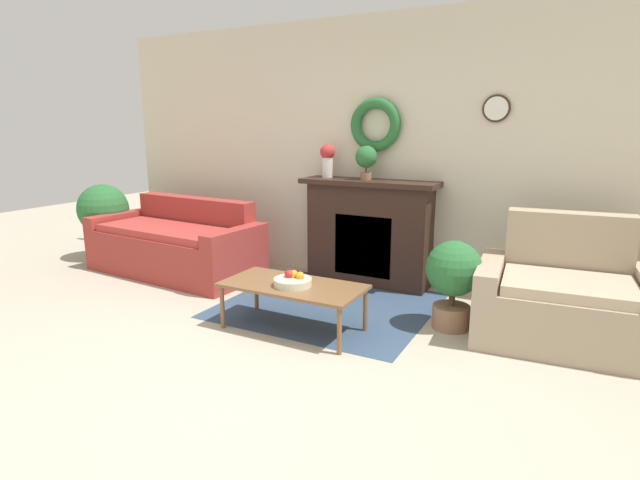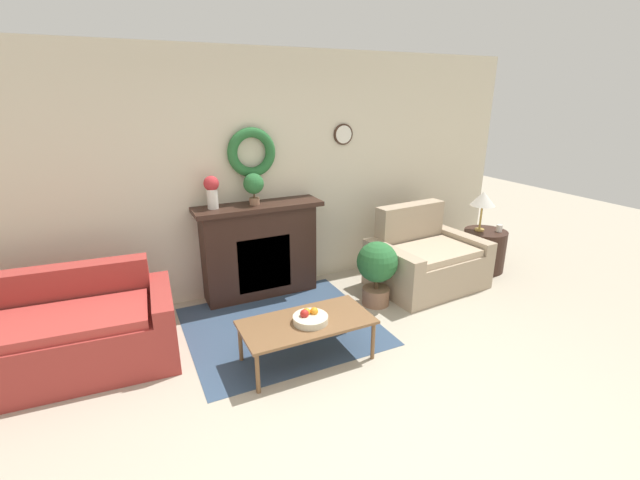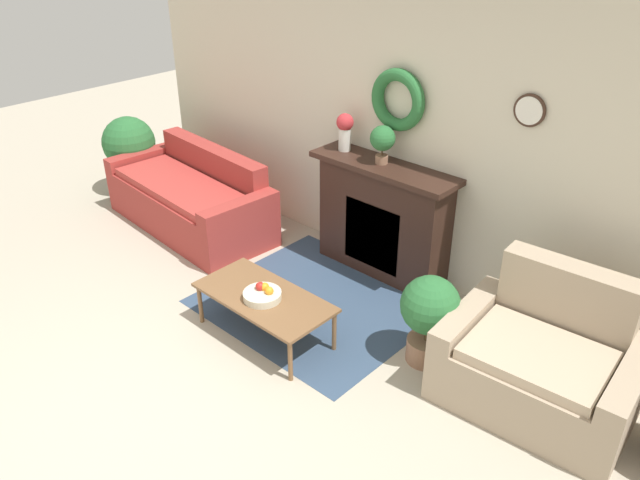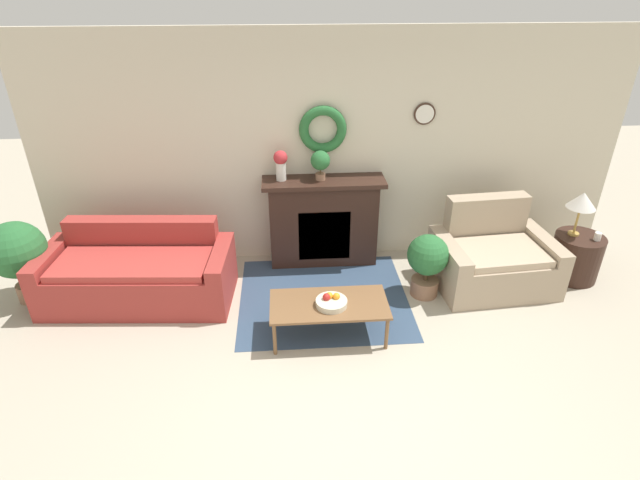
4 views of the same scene
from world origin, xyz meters
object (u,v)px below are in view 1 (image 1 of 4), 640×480
(fireplace, at_px, (369,232))
(potted_plant_on_mantel, at_px, (366,158))
(fruit_bowl, at_px, (293,281))
(potted_plant_floor_by_loveseat, at_px, (453,276))
(couch_left, at_px, (176,246))
(potted_plant_floor_by_couch, at_px, (103,211))
(loveseat_right, at_px, (565,300))
(coffee_table, at_px, (293,288))
(vase_on_mantel_left, at_px, (328,158))

(fireplace, bearing_deg, potted_plant_on_mantel, -158.78)
(fruit_bowl, relative_size, potted_plant_floor_by_loveseat, 0.41)
(couch_left, xyz_separation_m, potted_plant_floor_by_couch, (-1.22, 0.06, 0.29))
(fireplace, bearing_deg, fruit_bowl, -91.59)
(fireplace, xyz_separation_m, potted_plant_floor_by_couch, (-3.27, -0.58, 0.05))
(potted_plant_on_mantel, xyz_separation_m, potted_plant_floor_by_couch, (-3.23, -0.57, -0.70))
(loveseat_right, bearing_deg, fireplace, 157.29)
(loveseat_right, height_order, potted_plant_floor_by_couch, loveseat_right)
(coffee_table, bearing_deg, couch_left, 158.40)
(vase_on_mantel_left, distance_m, potted_plant_floor_by_loveseat, 1.94)
(vase_on_mantel_left, height_order, potted_plant_floor_by_loveseat, vase_on_mantel_left)
(couch_left, distance_m, vase_on_mantel_left, 1.96)
(couch_left, height_order, potted_plant_floor_by_couch, potted_plant_floor_by_couch)
(loveseat_right, height_order, potted_plant_floor_by_loveseat, loveseat_right)
(potted_plant_floor_by_loveseat, bearing_deg, loveseat_right, 12.50)
(coffee_table, relative_size, fruit_bowl, 3.76)
(loveseat_right, height_order, potted_plant_on_mantel, potted_plant_on_mantel)
(fireplace, height_order, potted_plant_floor_by_couch, fireplace)
(couch_left, bearing_deg, potted_plant_floor_by_couch, -178.67)
(potted_plant_floor_by_couch, bearing_deg, loveseat_right, -0.42)
(vase_on_mantel_left, distance_m, potted_plant_floor_by_couch, 2.93)
(potted_plant_floor_by_loveseat, bearing_deg, fruit_bowl, -149.20)
(fruit_bowl, distance_m, potted_plant_on_mantel, 1.69)
(potted_plant_on_mantel, distance_m, potted_plant_floor_by_couch, 3.36)
(fruit_bowl, bearing_deg, coffee_table, 122.12)
(couch_left, distance_m, fruit_bowl, 2.17)
(coffee_table, xyz_separation_m, vase_on_mantel_left, (-0.42, 1.44, 0.94))
(loveseat_right, xyz_separation_m, potted_plant_floor_by_loveseat, (-0.81, -0.18, 0.12))
(couch_left, bearing_deg, potted_plant_floor_by_loveseat, 1.10)
(coffee_table, distance_m, fruit_bowl, 0.08)
(coffee_table, xyz_separation_m, potted_plant_on_mantel, (0.02, 1.42, 0.95))
(vase_on_mantel_left, bearing_deg, loveseat_right, -14.89)
(coffee_table, height_order, fruit_bowl, fruit_bowl)
(coffee_table, relative_size, potted_plant_on_mantel, 3.35)
(fireplace, xyz_separation_m, potted_plant_floor_by_loveseat, (1.06, -0.80, -0.11))
(loveseat_right, distance_m, potted_plant_floor_by_loveseat, 0.84)
(fruit_bowl, xyz_separation_m, vase_on_mantel_left, (-0.44, 1.47, 0.87))
(loveseat_right, distance_m, coffee_table, 2.10)
(fruit_bowl, distance_m, potted_plant_floor_by_couch, 3.35)
(coffee_table, height_order, vase_on_mantel_left, vase_on_mantel_left)
(couch_left, relative_size, potted_plant_on_mantel, 6.03)
(loveseat_right, height_order, coffee_table, loveseat_right)
(fireplace, distance_m, fruit_bowl, 1.47)
(fruit_bowl, height_order, potted_plant_on_mantel, potted_plant_on_mantel)
(coffee_table, bearing_deg, potted_plant_on_mantel, 89.12)
(loveseat_right, relative_size, vase_on_mantel_left, 3.88)
(coffee_table, xyz_separation_m, fruit_bowl, (0.02, -0.03, 0.07))
(fireplace, bearing_deg, couch_left, -162.64)
(fireplace, bearing_deg, coffee_table, -92.37)
(vase_on_mantel_left, xyz_separation_m, potted_plant_on_mantel, (0.44, -0.02, 0.01))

